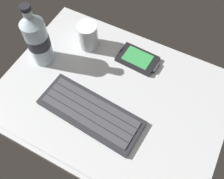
% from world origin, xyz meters
% --- Properties ---
extents(ground_plane, '(0.64, 0.48, 0.03)m').
position_xyz_m(ground_plane, '(0.00, -0.00, -0.01)').
color(ground_plane, '#B7BABC').
extents(keyboard, '(0.30, 0.13, 0.02)m').
position_xyz_m(keyboard, '(-0.02, -0.08, 0.01)').
color(keyboard, '#232328').
rests_on(keyboard, ground_plane).
extents(handheld_device, '(0.13, 0.08, 0.02)m').
position_xyz_m(handheld_device, '(0.01, 0.15, 0.01)').
color(handheld_device, black).
rests_on(handheld_device, ground_plane).
extents(juice_cup, '(0.06, 0.06, 0.09)m').
position_xyz_m(juice_cup, '(-0.15, 0.13, 0.04)').
color(juice_cup, silver).
rests_on(juice_cup, ground_plane).
extents(water_bottle, '(0.07, 0.07, 0.21)m').
position_xyz_m(water_bottle, '(-0.25, 0.02, 0.09)').
color(water_bottle, silver).
rests_on(water_bottle, ground_plane).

